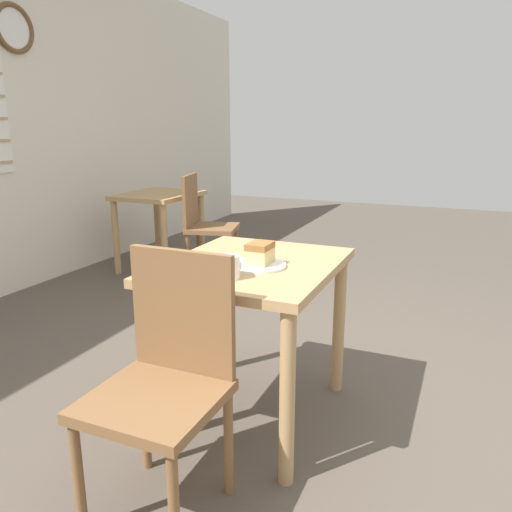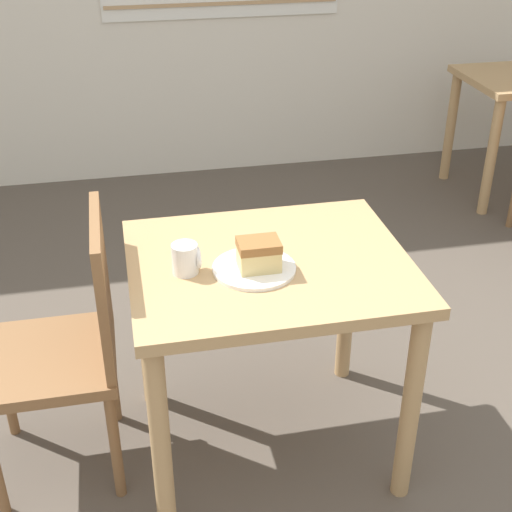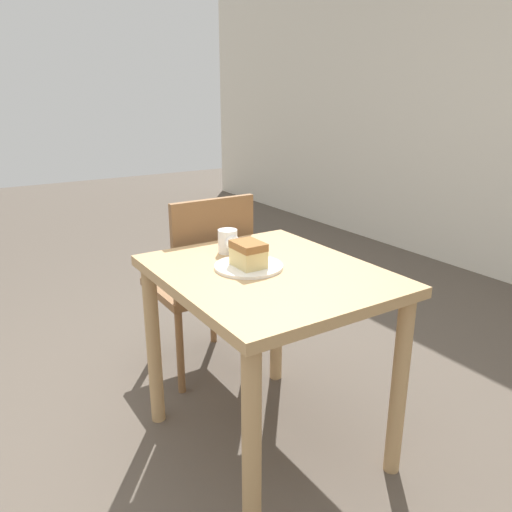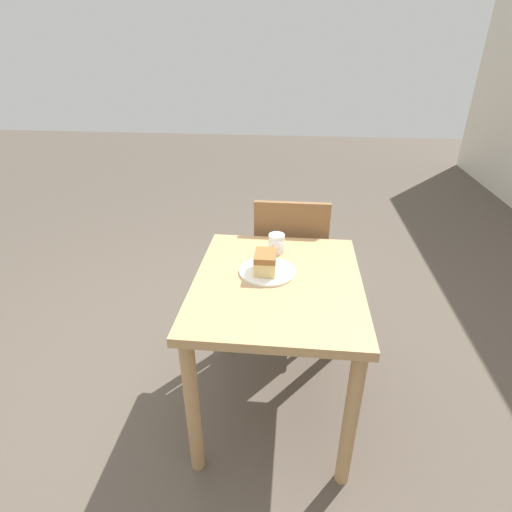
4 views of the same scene
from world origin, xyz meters
TOP-DOWN VIEW (x-y plane):
  - ground_plane at (0.00, 0.00)m, footprint 14.00×14.00m
  - dining_table_near at (-0.00, 0.43)m, footprint 0.88×0.74m
  - chair_near_window at (-0.65, 0.48)m, footprint 0.43×0.43m
  - plate at (-0.06, 0.38)m, footprint 0.26×0.26m
  - cake_slice at (-0.05, 0.37)m, footprint 0.13×0.10m
  - coffee_mug at (-0.26, 0.41)m, footprint 0.09×0.08m

SIDE VIEW (x-z plane):
  - ground_plane at x=0.00m, z-range 0.00..0.00m
  - chair_near_window at x=-0.65m, z-range 0.04..0.98m
  - dining_table_near at x=0.00m, z-range 0.25..1.02m
  - plate at x=-0.06m, z-range 0.76..0.78m
  - coffee_mug at x=-0.26m, z-range 0.76..0.86m
  - cake_slice at x=-0.05m, z-range 0.78..0.87m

